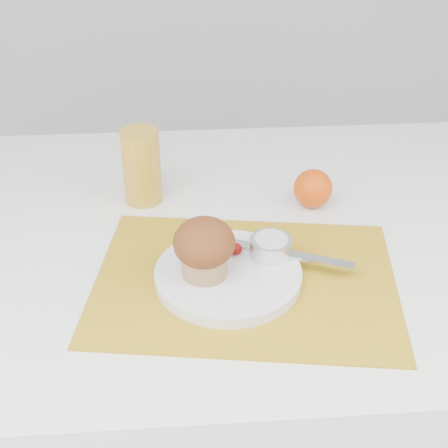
{
  "coord_description": "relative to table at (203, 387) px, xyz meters",
  "views": [
    {
      "loc": [
        -0.02,
        -0.82,
        1.32
      ],
      "look_at": [
        0.04,
        -0.01,
        0.8
      ],
      "focal_mm": 50.0,
      "sensor_mm": 36.0,
      "label": 1
    }
  ],
  "objects": [
    {
      "name": "butter_knife",
      "position": [
        0.12,
        -0.11,
        0.4
      ],
      "size": [
        0.21,
        0.1,
        0.01
      ],
      "primitive_type": "cube",
      "rotation": [
        0.0,
        0.0,
        -0.41
      ],
      "color": "#B3B5BC",
      "rests_on": "plate"
    },
    {
      "name": "cream",
      "position": [
        0.1,
        -0.11,
        0.42
      ],
      "size": [
        0.06,
        0.06,
        0.01
      ],
      "primitive_type": "cylinder",
      "rotation": [
        0.0,
        0.0,
        0.21
      ],
      "color": "silver",
      "rests_on": "ramekin"
    },
    {
      "name": "ramekin",
      "position": [
        0.1,
        -0.11,
        0.41
      ],
      "size": [
        0.07,
        0.07,
        0.03
      ],
      "primitive_type": "cylinder",
      "rotation": [
        0.0,
        0.0,
        0.05
      ],
      "color": "silver",
      "rests_on": "plate"
    },
    {
      "name": "raspberry_far",
      "position": [
        0.09,
        -0.11,
        0.41
      ],
      "size": [
        0.02,
        0.02,
        0.02
      ],
      "primitive_type": "ellipsoid",
      "color": "#59020B",
      "rests_on": "plate"
    },
    {
      "name": "table",
      "position": [
        0.0,
        0.0,
        0.0
      ],
      "size": [
        1.2,
        0.8,
        0.75
      ],
      "primitive_type": "cube",
      "color": "white",
      "rests_on": "ground"
    },
    {
      "name": "juice_glass",
      "position": [
        -0.09,
        0.11,
        0.44
      ],
      "size": [
        0.07,
        0.07,
        0.13
      ],
      "primitive_type": "cylinder",
      "rotation": [
        0.0,
        0.0,
        0.03
      ],
      "color": "gold",
      "rests_on": "table"
    },
    {
      "name": "placemat",
      "position": [
        0.06,
        -0.14,
        0.38
      ],
      "size": [
        0.48,
        0.39,
        0.0
      ],
      "primitive_type": "cube",
      "rotation": [
        0.0,
        0.0,
        -0.15
      ],
      "color": "#B58B19",
      "rests_on": "table"
    },
    {
      "name": "raspberry_near",
      "position": [
        0.05,
        -0.1,
        0.41
      ],
      "size": [
        0.02,
        0.02,
        0.02
      ],
      "primitive_type": "ellipsoid",
      "color": "#4F0202",
      "rests_on": "plate"
    },
    {
      "name": "muffin",
      "position": [
        0.0,
        -0.15,
        0.44
      ],
      "size": [
        0.09,
        0.09,
        0.09
      ],
      "color": "#AA8352",
      "rests_on": "plate"
    },
    {
      "name": "orange",
      "position": [
        0.2,
        0.06,
        0.41
      ],
      "size": [
        0.07,
        0.07,
        0.07
      ],
      "primitive_type": "sphere",
      "color": "#E74C08",
      "rests_on": "table"
    },
    {
      "name": "plate",
      "position": [
        0.04,
        -0.14,
        0.39
      ],
      "size": [
        0.27,
        0.27,
        0.02
      ],
      "primitive_type": "cylinder",
      "rotation": [
        0.0,
        0.0,
        0.33
      ],
      "color": "silver",
      "rests_on": "placemat"
    }
  ]
}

